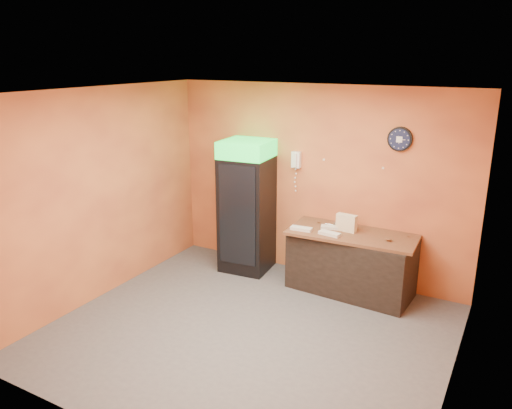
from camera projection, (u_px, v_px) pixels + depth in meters
The scene contains 15 objects.
floor at pixel (248, 332), 5.95m from camera, with size 4.50×4.50×0.00m, color #47474C.
back_wall at pixel (317, 183), 7.22m from camera, with size 4.50×0.02×2.80m, color orange.
left_wall at pixel (101, 195), 6.59m from camera, with size 0.02×4.00×2.80m, color orange.
right_wall at pixel (463, 260), 4.50m from camera, with size 0.02×4.00×2.80m, color orange.
ceiling at pixel (247, 93), 5.14m from camera, with size 4.50×4.00×0.02m, color white.
beverage_cooler at pixel (246, 208), 7.46m from camera, with size 0.76×0.77×1.99m.
prep_counter at pixel (351, 264), 6.87m from camera, with size 1.66×0.74×0.83m, color black.
wall_clock at pixel (400, 139), 6.46m from camera, with size 0.32×0.06×0.32m.
wall_phone at pixel (296, 160), 7.23m from camera, with size 0.13×0.11×0.24m.
butcher_paper at pixel (353, 234), 6.75m from camera, with size 1.71×0.80×0.04m, color brown.
sub_roll_stack at pixel (346, 223), 6.77m from camera, with size 0.29×0.13×0.24m.
wrapped_sandwich_left at pixel (301, 229), 6.83m from camera, with size 0.29×0.12×0.04m, color silver.
wrapped_sandwich_mid at pixel (330, 234), 6.65m from camera, with size 0.29×0.11×0.04m, color silver.
wrapped_sandwich_right at pixel (331, 227), 6.89m from camera, with size 0.28×0.11×0.04m, color silver.
kitchen_tool at pixel (336, 224), 6.99m from camera, with size 0.06×0.06×0.06m, color silver.
Camera 1 is at (2.63, -4.55, 3.18)m, focal length 35.00 mm.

